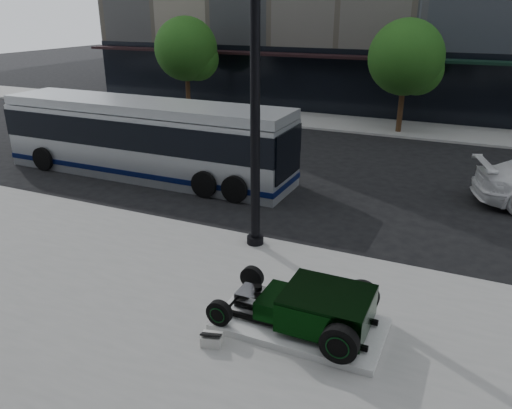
% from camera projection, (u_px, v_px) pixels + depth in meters
% --- Properties ---
extents(ground, '(120.00, 120.00, 0.00)m').
position_uv_depth(ground, '(295.00, 217.00, 15.99)').
color(ground, black).
rests_on(ground, ground).
extents(sidewalk_far, '(70.00, 4.00, 0.12)m').
position_uv_depth(sidewalk_far, '(383.00, 127.00, 27.80)').
color(sidewalk_far, gray).
rests_on(sidewalk_far, ground).
extents(street_trees, '(29.80, 3.80, 5.70)m').
position_uv_depth(street_trees, '(409.00, 60.00, 25.21)').
color(street_trees, black).
rests_on(street_trees, sidewalk_far).
extents(display_plinth, '(3.40, 1.80, 0.15)m').
position_uv_depth(display_plinth, '(300.00, 324.00, 10.27)').
color(display_plinth, silver).
rests_on(display_plinth, sidewalk_near).
extents(hot_rod, '(3.22, 2.00, 0.81)m').
position_uv_depth(hot_rod, '(316.00, 307.00, 9.95)').
color(hot_rod, black).
rests_on(hot_rod, display_plinth).
extents(info_plaque, '(0.47, 0.40, 0.31)m').
position_uv_depth(info_plaque, '(212.00, 339.00, 9.74)').
color(info_plaque, silver).
rests_on(info_plaque, sidewalk_near).
extents(lamppost, '(0.47, 0.47, 8.47)m').
position_uv_depth(lamppost, '(255.00, 103.00, 12.53)').
color(lamppost, black).
rests_on(lamppost, sidewalk_near).
extents(transit_bus, '(12.12, 2.88, 2.92)m').
position_uv_depth(transit_bus, '(145.00, 138.00, 19.56)').
color(transit_bus, '#A7ACB1').
rests_on(transit_bus, ground).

